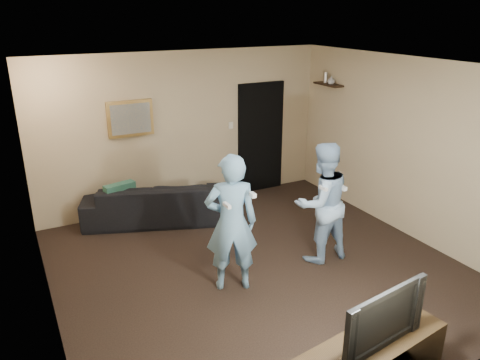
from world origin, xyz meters
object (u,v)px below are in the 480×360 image
sofa (155,201)px  television (376,314)px  wii_player_left (231,223)px  wii_player_right (322,203)px

sofa → television: size_ratio=2.31×
wii_player_left → wii_player_right: bearing=3.2°
television → wii_player_right: wii_player_right is taller
sofa → television: bearing=117.7°
wii_player_left → wii_player_right: (1.36, 0.08, -0.04)m
television → wii_player_left: (-0.35, 2.05, 0.06)m
sofa → television: 4.39m
sofa → wii_player_left: 2.35m
sofa → television: television is taller
sofa → wii_player_right: size_ratio=1.36×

